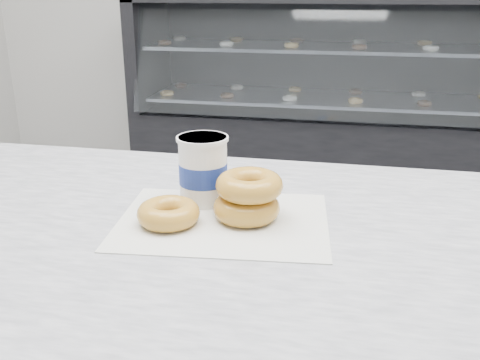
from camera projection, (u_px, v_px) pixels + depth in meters
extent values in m
cube|color=silver|center=(236.00, 244.00, 0.84)|extent=(3.06, 0.76, 0.04)
cube|color=black|center=(321.00, 148.00, 3.54)|extent=(2.40, 0.70, 0.50)
cube|color=black|center=(328.00, 46.00, 3.62)|extent=(2.40, 0.06, 0.75)
cube|color=black|center=(150.00, 48.00, 3.55)|extent=(0.08, 0.70, 0.75)
cube|color=white|center=(323.00, 58.00, 3.04)|extent=(2.28, 0.16, 0.70)
cube|color=silver|center=(323.00, 99.00, 3.43)|extent=(2.20, 0.55, 0.02)
cube|color=silver|center=(326.00, 48.00, 3.32)|extent=(2.20, 0.55, 0.02)
cube|color=silver|center=(223.00, 221.00, 0.88)|extent=(0.36, 0.29, 0.00)
torus|color=gold|center=(168.00, 213.00, 0.86)|extent=(0.13, 0.13, 0.04)
torus|color=gold|center=(246.00, 207.00, 0.88)|extent=(0.11, 0.11, 0.04)
torus|color=gold|center=(249.00, 185.00, 0.86)|extent=(0.12, 0.12, 0.04)
cylinder|color=white|center=(203.00, 170.00, 0.93)|extent=(0.10, 0.10, 0.12)
cylinder|color=white|center=(202.00, 138.00, 0.91)|extent=(0.09, 0.09, 0.01)
cylinder|color=navy|center=(203.00, 173.00, 0.93)|extent=(0.10, 0.10, 0.04)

